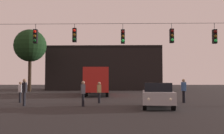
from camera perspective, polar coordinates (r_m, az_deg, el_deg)
The scene contains 11 objects.
ground_plane at distance 29.27m, azimuth -0.86°, elevation -6.15°, with size 168.00×168.00×0.00m, color black.
overhead_signal_span at distance 18.34m, azimuth -2.23°, elevation 3.40°, with size 22.14×0.44×5.95m.
city_bus at distance 31.62m, azimuth -3.13°, elevation -2.53°, with size 3.08×11.12×3.00m.
car_near_right at distance 16.81m, azimuth 9.59°, elevation -5.77°, with size 2.19×4.46×1.52m.
pedestrian_crossing_left at distance 17.53m, azimuth -6.13°, elevation -5.28°, with size 0.34×0.42×1.63m.
pedestrian_crossing_center at distance 18.60m, azimuth -18.03°, elevation -4.73°, with size 0.27×0.38×1.77m.
pedestrian_crossing_right at distance 20.02m, azimuth -2.73°, elevation -5.13°, with size 0.34×0.42×1.56m.
pedestrian_near_bus at distance 21.59m, azimuth -18.82°, elevation -4.81°, with size 0.29×0.39×1.57m.
pedestrian_trailing at distance 20.92m, azimuth 14.92°, elevation -4.55°, with size 0.33×0.41×1.78m.
corner_building at distance 52.10m, azimuth -1.42°, elevation -0.49°, with size 20.02×12.52×7.73m.
tree_left_silhouette at distance 43.84m, azimuth -16.91°, elevation 4.30°, with size 5.00×5.00×9.61m.
Camera 1 is at (1.18, -4.70, 1.64)m, focal length 43.27 mm.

